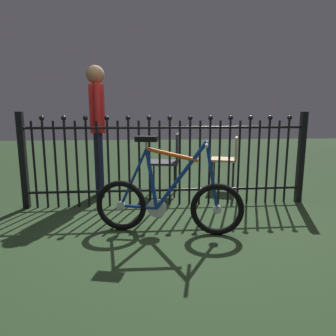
{
  "coord_description": "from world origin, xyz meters",
  "views": [
    {
      "loc": [
        -0.29,
        -2.87,
        1.11
      ],
      "look_at": [
        -0.03,
        0.21,
        0.55
      ],
      "focal_mm": 32.07,
      "sensor_mm": 36.0,
      "label": 1
    }
  ],
  "objects_px": {
    "chair_charcoal": "(169,158)",
    "person_visitor": "(97,119)",
    "chair_tan": "(228,157)",
    "bicycle": "(168,201)"
  },
  "relations": [
    {
      "from": "chair_charcoal",
      "to": "person_visitor",
      "type": "relative_size",
      "value": 0.49
    },
    {
      "from": "chair_charcoal",
      "to": "person_visitor",
      "type": "bearing_deg",
      "value": -179.49
    },
    {
      "from": "chair_charcoal",
      "to": "chair_tan",
      "type": "height_order",
      "value": "chair_charcoal"
    },
    {
      "from": "chair_charcoal",
      "to": "chair_tan",
      "type": "relative_size",
      "value": 1.09
    },
    {
      "from": "bicycle",
      "to": "chair_charcoal",
      "type": "distance_m",
      "value": 1.39
    },
    {
      "from": "bicycle",
      "to": "chair_tan",
      "type": "bearing_deg",
      "value": 57.37
    },
    {
      "from": "bicycle",
      "to": "chair_tan",
      "type": "height_order",
      "value": "bicycle"
    },
    {
      "from": "bicycle",
      "to": "chair_charcoal",
      "type": "relative_size",
      "value": 1.63
    },
    {
      "from": "chair_tan",
      "to": "chair_charcoal",
      "type": "bearing_deg",
      "value": -164.61
    },
    {
      "from": "chair_charcoal",
      "to": "chair_tan",
      "type": "bearing_deg",
      "value": 15.39
    }
  ]
}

